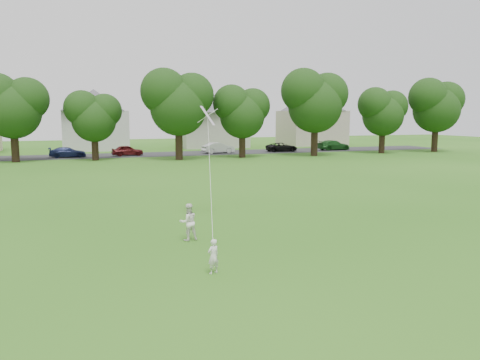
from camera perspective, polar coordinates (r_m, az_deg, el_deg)
name	(u,v)px	position (r m, az deg, el deg)	size (l,w,h in m)	color
ground	(183,273)	(13.64, -6.92, -11.18)	(160.00, 160.00, 0.00)	#265C15
street	(100,156)	(54.85, -16.67, 2.84)	(90.00, 7.00, 0.01)	#2D2D30
toddler	(213,256)	(13.36, -3.28, -9.28)	(0.37, 0.24, 1.00)	silver
older_boy	(188,222)	(16.85, -6.32, -5.12)	(0.65, 0.51, 1.34)	white
kite	(210,168)	(16.64, -3.70, 1.43)	(1.42, 4.21, 8.40)	white
tree_row	(123,100)	(48.59, -14.07, 9.50)	(82.36, 9.07, 10.63)	black
parked_cars	(124,150)	(54.00, -13.90, 3.51)	(64.00, 2.28, 1.29)	black
house_row	(94,113)	(64.66, -17.33, 7.78)	(77.33, 13.81, 9.55)	white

